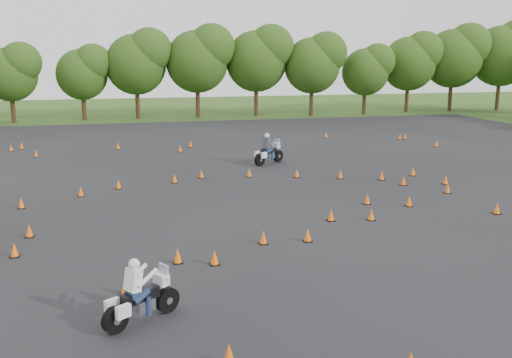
{
  "coord_description": "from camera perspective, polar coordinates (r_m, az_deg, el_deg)",
  "views": [
    {
      "loc": [
        -5.76,
        -19.3,
        6.43
      ],
      "look_at": [
        0.0,
        4.0,
        1.2
      ],
      "focal_mm": 40.0,
      "sensor_mm": 36.0,
      "label": 1
    }
  ],
  "objects": [
    {
      "name": "rider_grey",
      "position": [
        34.26,
        1.31,
        3.08
      ],
      "size": [
        2.44,
        2.0,
        1.88
      ],
      "primitive_type": null,
      "rotation": [
        0.0,
        0.0,
        0.6
      ],
      "color": "#383B3F",
      "rests_on": "ground"
    },
    {
      "name": "asphalt_pad",
      "position": [
        26.73,
        -1.03,
        -1.62
      ],
      "size": [
        62.0,
        62.0,
        0.0
      ],
      "primitive_type": "plane",
      "color": "black",
      "rests_on": "ground"
    },
    {
      "name": "treeline",
      "position": [
        54.98,
        -5.85,
        10.4
      ],
      "size": [
        86.91,
        32.23,
        11.01
      ],
      "color": "#294714",
      "rests_on": "ground"
    },
    {
      "name": "traffic_cones",
      "position": [
        26.57,
        -1.81,
        -1.21
      ],
      "size": [
        35.67,
        33.19,
        0.45
      ],
      "color": "#FF650A",
      "rests_on": "asphalt_pad"
    },
    {
      "name": "rider_white",
      "position": [
        14.38,
        -11.42,
        -10.79
      ],
      "size": [
        2.21,
        1.77,
        1.7
      ],
      "primitive_type": null,
      "rotation": [
        0.0,
        0.0,
        0.58
      ],
      "color": "white",
      "rests_on": "ground"
    },
    {
      "name": "ground",
      "position": [
        21.14,
        2.61,
        -5.43
      ],
      "size": [
        140.0,
        140.0,
        0.0
      ],
      "primitive_type": "plane",
      "color": "#2D5119",
      "rests_on": "ground"
    }
  ]
}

